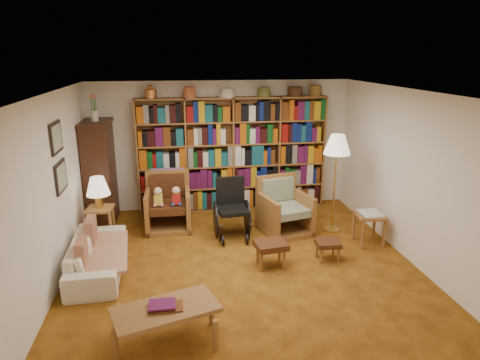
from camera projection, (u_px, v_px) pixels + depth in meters
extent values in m
plane|color=#9F5D18|center=(241.00, 262.00, 6.37)|extent=(5.00, 5.00, 0.00)
plane|color=white|center=(241.00, 92.00, 5.65)|extent=(5.00, 5.00, 0.00)
plane|color=white|center=(222.00, 146.00, 8.38)|extent=(5.00, 0.00, 5.00)
plane|color=white|center=(287.00, 266.00, 3.64)|extent=(5.00, 0.00, 5.00)
plane|color=white|center=(55.00, 190.00, 5.65)|extent=(0.00, 5.00, 5.00)
plane|color=white|center=(407.00, 175.00, 6.37)|extent=(0.00, 5.00, 5.00)
cube|color=#945D2E|center=(233.00, 154.00, 8.30)|extent=(3.60, 0.30, 2.20)
cube|color=#3C2010|center=(100.00, 174.00, 7.68)|extent=(0.45, 0.90, 1.80)
cube|color=#3C2010|center=(95.00, 123.00, 7.41)|extent=(0.50, 0.95, 0.06)
cylinder|color=white|center=(95.00, 116.00, 7.38)|extent=(0.12, 0.12, 0.18)
cube|color=black|center=(56.00, 137.00, 5.75)|extent=(0.03, 0.52, 0.42)
cube|color=gray|center=(57.00, 137.00, 5.75)|extent=(0.01, 0.44, 0.34)
cube|color=black|center=(61.00, 177.00, 5.90)|extent=(0.03, 0.52, 0.42)
cube|color=gray|center=(62.00, 177.00, 5.91)|extent=(0.01, 0.44, 0.34)
imported|color=#ECE4C8|center=(98.00, 255.00, 6.04)|extent=(1.72, 0.71, 0.50)
cube|color=beige|center=(101.00, 252.00, 6.03)|extent=(0.85, 1.42, 0.04)
cube|color=maroon|center=(91.00, 233.00, 6.29)|extent=(0.14, 0.40, 0.40)
cube|color=maroon|center=(82.00, 254.00, 5.63)|extent=(0.14, 0.38, 0.37)
cube|color=#945D2E|center=(100.00, 209.00, 6.93)|extent=(0.44, 0.44, 0.04)
cylinder|color=#945D2E|center=(89.00, 230.00, 6.83)|extent=(0.05, 0.05, 0.55)
cylinder|color=#945D2E|center=(111.00, 229.00, 6.88)|extent=(0.05, 0.05, 0.55)
cylinder|color=#945D2E|center=(93.00, 222.00, 7.15)|extent=(0.05, 0.05, 0.55)
cylinder|color=#945D2E|center=(113.00, 221.00, 7.20)|extent=(0.05, 0.05, 0.55)
cylinder|color=gold|center=(99.00, 201.00, 6.89)|extent=(0.13, 0.13, 0.21)
cone|color=white|center=(98.00, 186.00, 6.82)|extent=(0.38, 0.38, 0.29)
cube|color=#945D2E|center=(169.00, 226.00, 7.60)|extent=(0.79, 0.82, 0.09)
cube|color=#945D2E|center=(148.00, 211.00, 7.46)|extent=(0.08, 0.81, 0.69)
cube|color=#945D2E|center=(188.00, 209.00, 7.56)|extent=(0.08, 0.81, 0.69)
cube|color=#945D2E|center=(168.00, 196.00, 7.82)|extent=(0.78, 0.10, 0.97)
cube|color=#4A2113|center=(168.00, 206.00, 7.46)|extent=(0.61, 0.69, 0.13)
cube|color=#4A2113|center=(167.00, 185.00, 7.68)|extent=(0.61, 0.11, 0.41)
cube|color=#BB3164|center=(167.00, 180.00, 7.77)|extent=(0.61, 0.07, 0.43)
cube|color=#945D2E|center=(285.00, 230.00, 7.42)|extent=(0.94, 0.96, 0.08)
cube|color=#945D2E|center=(265.00, 215.00, 7.28)|extent=(0.27, 0.79, 0.68)
cube|color=#945D2E|center=(304.00, 213.00, 7.38)|extent=(0.27, 0.79, 0.68)
cube|color=#945D2E|center=(280.00, 200.00, 7.63)|extent=(0.76, 0.27, 0.95)
cube|color=gray|center=(286.00, 210.00, 7.28)|extent=(0.74, 0.80, 0.13)
cube|color=gray|center=(282.00, 189.00, 7.50)|extent=(0.60, 0.25, 0.40)
cube|color=black|center=(232.00, 210.00, 7.09)|extent=(0.54, 0.54, 0.06)
cube|color=black|center=(230.00, 190.00, 7.24)|extent=(0.49, 0.11, 0.49)
cylinder|color=black|center=(216.00, 219.00, 7.21)|extent=(0.03, 0.60, 0.60)
cylinder|color=black|center=(247.00, 217.00, 7.29)|extent=(0.03, 0.60, 0.60)
cylinder|color=black|center=(223.00, 241.00, 6.89)|extent=(0.03, 0.17, 0.17)
cylinder|color=black|center=(247.00, 239.00, 6.95)|extent=(0.03, 0.17, 0.17)
cylinder|color=gold|center=(332.00, 229.00, 7.51)|extent=(0.29, 0.29, 0.03)
cylinder|color=gold|center=(334.00, 191.00, 7.31)|extent=(0.03, 0.03, 1.44)
cone|color=white|center=(337.00, 144.00, 7.08)|extent=(0.45, 0.45, 0.33)
cube|color=#945D2E|center=(370.00, 215.00, 6.87)|extent=(0.48, 0.48, 0.04)
cylinder|color=#945D2E|center=(363.00, 235.00, 6.74)|extent=(0.05, 0.05, 0.47)
cylinder|color=#945D2E|center=(384.00, 234.00, 6.79)|extent=(0.05, 0.05, 0.47)
cylinder|color=#945D2E|center=(354.00, 226.00, 7.08)|extent=(0.05, 0.05, 0.47)
cylinder|color=#945D2E|center=(374.00, 225.00, 7.13)|extent=(0.05, 0.05, 0.47)
cube|color=silver|center=(370.00, 213.00, 6.86)|extent=(0.34, 0.41, 0.03)
cube|color=#4A2113|center=(271.00, 245.00, 6.16)|extent=(0.49, 0.43, 0.09)
cylinder|color=#945D2E|center=(261.00, 262.00, 6.06)|extent=(0.04, 0.04, 0.29)
cylinder|color=#945D2E|center=(284.00, 260.00, 6.11)|extent=(0.04, 0.04, 0.29)
cylinder|color=#945D2E|center=(258.00, 254.00, 6.31)|extent=(0.04, 0.04, 0.29)
cylinder|color=#945D2E|center=(280.00, 252.00, 6.36)|extent=(0.04, 0.04, 0.29)
cube|color=#4A2113|center=(328.00, 243.00, 6.37)|extent=(0.37, 0.32, 0.07)
cylinder|color=#945D2E|center=(321.00, 256.00, 6.30)|extent=(0.04, 0.04, 0.23)
cylinder|color=#945D2E|center=(339.00, 255.00, 6.33)|extent=(0.04, 0.04, 0.23)
cylinder|color=#945D2E|center=(317.00, 250.00, 6.50)|extent=(0.04, 0.04, 0.23)
cylinder|color=#945D2E|center=(333.00, 249.00, 6.53)|extent=(0.04, 0.04, 0.23)
cube|color=#945D2E|center=(166.00, 310.00, 4.52)|extent=(1.21, 0.86, 0.05)
cylinder|color=#945D2E|center=(115.00, 345.00, 4.29)|extent=(0.06, 0.06, 0.36)
cylinder|color=#945D2E|center=(215.00, 335.00, 4.44)|extent=(0.06, 0.06, 0.36)
cylinder|color=#945D2E|center=(121.00, 318.00, 4.73)|extent=(0.06, 0.06, 0.36)
cylinder|color=#945D2E|center=(212.00, 310.00, 4.87)|extent=(0.06, 0.06, 0.36)
cube|color=brown|center=(165.00, 305.00, 4.51)|extent=(0.33, 0.29, 0.05)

